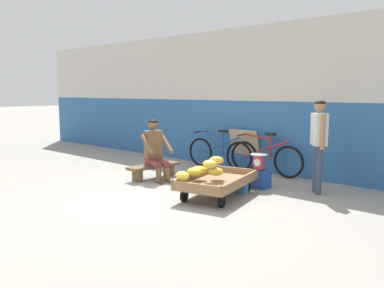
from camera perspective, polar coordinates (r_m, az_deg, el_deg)
ground_plane at (r=6.16m, az=-6.94°, el=-8.23°), size 80.00×80.00×0.00m
back_wall at (r=8.48m, az=10.15°, el=6.32°), size 16.00×0.30×3.01m
banana_cart at (r=6.36m, az=3.65°, el=-5.47°), size 1.13×1.59×0.36m
banana_pile at (r=6.24m, az=1.61°, el=-3.57°), size 0.59×1.02×0.27m
low_bench at (r=7.73m, az=-5.53°, el=-3.46°), size 0.37×1.12×0.27m
vendor_seated at (r=7.59m, az=-5.28°, el=-0.84°), size 0.73×0.59×1.14m
plastic_crate at (r=7.07m, az=9.50°, el=-4.97°), size 0.36×0.28×0.30m
weighing_scale at (r=7.01m, az=9.55°, el=-2.56°), size 0.30×0.30×0.29m
bicycle_near_left at (r=8.62m, az=3.89°, el=-1.27°), size 1.66×0.48×0.86m
bicycle_far_left at (r=8.13m, az=10.46°, el=-1.91°), size 1.66×0.48×0.86m
sign_board at (r=8.59m, az=7.67°, el=-0.82°), size 0.70×0.28×0.87m
customer_adult at (r=6.77m, az=17.73°, el=1.10°), size 0.36×0.39×1.53m
shopping_bag at (r=6.65m, az=7.16°, el=-5.99°), size 0.18×0.12×0.24m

